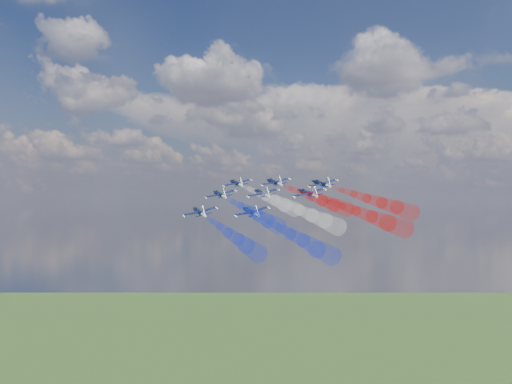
% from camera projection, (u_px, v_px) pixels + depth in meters
% --- Properties ---
extents(jet_lead, '(16.58, 16.69, 8.00)m').
position_uv_depth(jet_lead, '(236.00, 183.00, 185.85)').
color(jet_lead, black).
extents(trail_lead, '(31.79, 29.96, 12.31)m').
position_uv_depth(trail_lead, '(266.00, 196.00, 162.76)').
color(trail_lead, white).
extents(jet_inner_left, '(16.58, 16.69, 8.00)m').
position_uv_depth(jet_inner_left, '(220.00, 194.00, 173.14)').
color(jet_inner_left, black).
extents(trail_inner_left, '(31.79, 29.96, 12.31)m').
position_uv_depth(trail_inner_left, '(249.00, 210.00, 150.05)').
color(trail_inner_left, '#182ED2').
extents(jet_inner_right, '(16.58, 16.69, 8.00)m').
position_uv_depth(jet_inner_right, '(274.00, 182.00, 179.02)').
color(jet_inner_right, black).
extents(trail_inner_right, '(31.79, 29.96, 12.31)m').
position_uv_depth(trail_inner_right, '(311.00, 196.00, 155.93)').
color(trail_inner_right, red).
extents(jet_outer_left, '(16.58, 16.69, 8.00)m').
position_uv_depth(jet_outer_left, '(199.00, 212.00, 158.48)').
color(jet_outer_left, black).
extents(trail_outer_left, '(31.79, 29.96, 12.31)m').
position_uv_depth(trail_outer_left, '(229.00, 233.00, 135.39)').
color(trail_outer_left, '#182ED2').
extents(jet_center_third, '(16.58, 16.69, 8.00)m').
position_uv_depth(jet_center_third, '(262.00, 193.00, 164.95)').
color(jet_center_third, black).
extents(trail_center_third, '(31.79, 29.96, 12.31)m').
position_uv_depth(trail_center_third, '(300.00, 210.00, 141.86)').
color(trail_center_third, white).
extents(jet_outer_right, '(16.58, 16.69, 8.00)m').
position_uv_depth(jet_outer_right, '(321.00, 184.00, 171.78)').
color(jet_outer_right, black).
extents(trail_outer_right, '(31.79, 29.96, 12.31)m').
position_uv_depth(trail_outer_right, '(367.00, 198.00, 148.69)').
color(trail_outer_right, red).
extents(jet_rear_left, '(16.58, 16.69, 8.00)m').
position_uv_depth(jet_rear_left, '(251.00, 212.00, 152.03)').
color(jet_rear_left, black).
extents(trail_rear_left, '(31.79, 29.96, 12.31)m').
position_uv_depth(trail_rear_left, '(291.00, 234.00, 128.95)').
color(trail_rear_left, '#182ED2').
extents(jet_rear_right, '(16.58, 16.69, 8.00)m').
position_uv_depth(jet_rear_right, '(308.00, 193.00, 157.08)').
color(jet_rear_right, black).
extents(trail_rear_right, '(31.79, 29.96, 12.31)m').
position_uv_depth(trail_rear_right, '(356.00, 211.00, 134.00)').
color(trail_rear_right, red).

